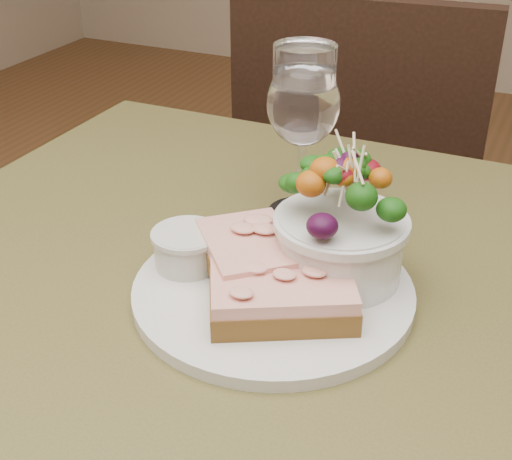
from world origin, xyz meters
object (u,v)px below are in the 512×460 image
at_px(sandwich_front, 282,292).
at_px(ramekin, 187,247).
at_px(cafe_table, 248,379).
at_px(chair_far, 360,275).
at_px(sandwich_back, 249,253).
at_px(dinner_plate, 273,291).
at_px(wine_glass, 303,108).
at_px(salad_bowl, 342,219).

relative_size(sandwich_front, ramekin, 2.44).
relative_size(cafe_table, chair_far, 0.89).
height_order(sandwich_back, ramekin, sandwich_back).
bearing_deg(sandwich_front, dinner_plate, 97.03).
bearing_deg(chair_far, cafe_table, 92.76).
relative_size(cafe_table, wine_glass, 4.57).
distance_m(sandwich_back, ramekin, 0.06).
bearing_deg(cafe_table, chair_far, 96.96).
relative_size(ramekin, wine_glass, 0.35).
height_order(ramekin, wine_glass, wine_glass).
distance_m(ramekin, wine_glass, 0.19).
bearing_deg(sandwich_front, sandwich_back, 114.59).
bearing_deg(wine_glass, sandwich_front, -73.36).
height_order(cafe_table, wine_glass, wine_glass).
bearing_deg(chair_far, sandwich_back, 92.53).
distance_m(salad_bowl, wine_glass, 0.15).
relative_size(sandwich_back, wine_glass, 0.75).
xyz_separation_m(sandwich_back, ramekin, (-0.06, -0.01, -0.00)).
distance_m(sandwich_back, salad_bowl, 0.09).
height_order(cafe_table, ramekin, ramekin).
xyz_separation_m(dinner_plate, wine_glass, (-0.04, 0.16, 0.12)).
bearing_deg(sandwich_front, wine_glass, 78.65).
bearing_deg(salad_bowl, cafe_table, -145.16).
bearing_deg(wine_glass, salad_bowl, -54.35).
distance_m(dinner_plate, ramekin, 0.09).
bearing_deg(cafe_table, sandwich_back, 107.72).
height_order(cafe_table, chair_far, chair_far).
bearing_deg(cafe_table, salad_bowl, 34.84).
bearing_deg(chair_far, dinner_plate, 94.52).
relative_size(cafe_table, ramekin, 12.91).
height_order(sandwich_back, salad_bowl, salad_bowl).
relative_size(dinner_plate, salad_bowl, 2.02).
height_order(dinner_plate, sandwich_back, sandwich_back).
height_order(sandwich_front, salad_bowl, salad_bowl).
bearing_deg(sandwich_back, sandwich_front, 10.86).
relative_size(chair_far, sandwich_front, 5.94).
bearing_deg(sandwich_back, wine_glass, 141.51).
bearing_deg(sandwich_front, ramekin, 137.72).
xyz_separation_m(cafe_table, dinner_plate, (0.02, 0.01, 0.11)).
bearing_deg(cafe_table, ramekin, 174.24).
bearing_deg(salad_bowl, chair_far, 102.97).
distance_m(chair_far, sandwich_back, 0.89).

